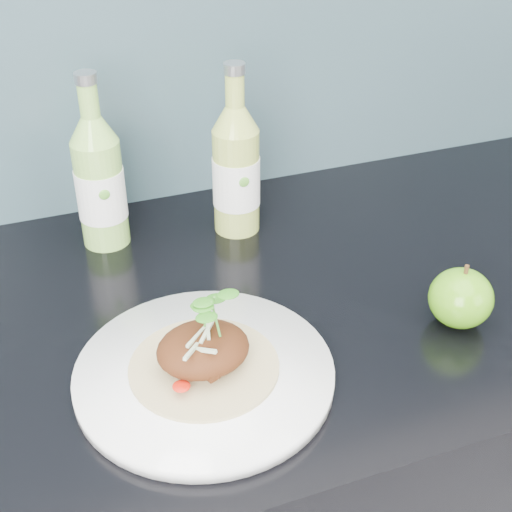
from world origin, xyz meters
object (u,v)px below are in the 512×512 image
object	(u,v)px
green_apple	(461,298)
cider_bottle_left	(100,182)
cider_bottle_right	(236,170)
dinner_plate	(204,374)

from	to	relation	value
green_apple	cider_bottle_left	bearing A→B (deg)	137.41
cider_bottle_left	cider_bottle_right	distance (m)	0.18
dinner_plate	green_apple	size ratio (longest dim) A/B	2.85
dinner_plate	cider_bottle_left	xyz separation A→B (m)	(-0.04, 0.31, 0.08)
green_apple	cider_bottle_left	distance (m)	0.48
green_apple	cider_bottle_right	world-z (taller)	cider_bottle_right
cider_bottle_right	green_apple	bearing A→B (deg)	-52.73
cider_bottle_left	cider_bottle_right	xyz separation A→B (m)	(0.18, -0.03, 0.00)
dinner_plate	cider_bottle_right	world-z (taller)	cider_bottle_right
green_apple	cider_bottle_right	size ratio (longest dim) A/B	0.41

